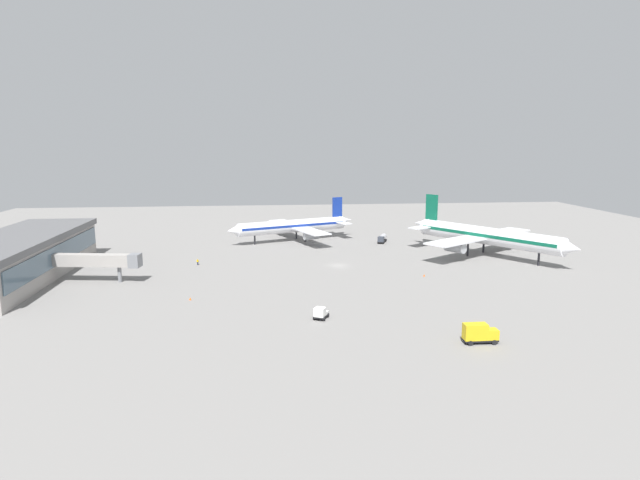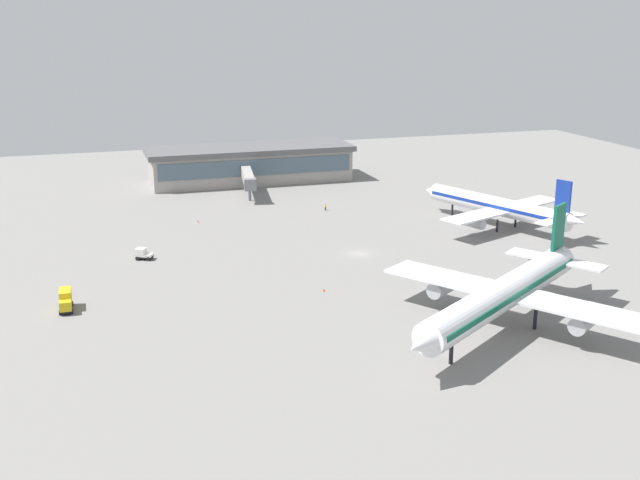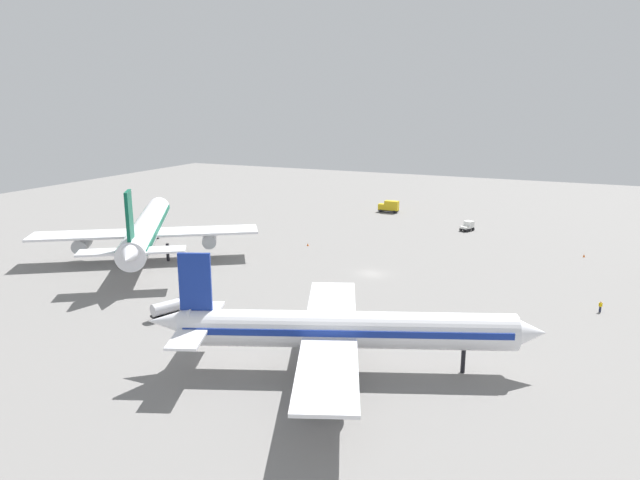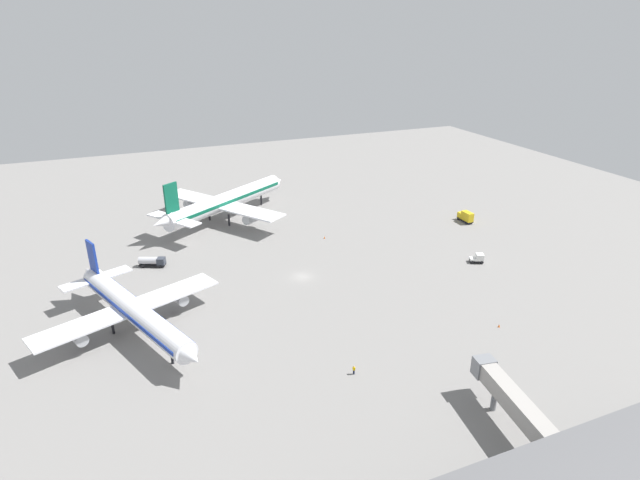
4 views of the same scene
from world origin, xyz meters
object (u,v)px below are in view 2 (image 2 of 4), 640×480
Objects in this scene: catering_truck at (66,300)px; safety_cone_near_gate at (324,290)px; ground_crew_worker at (325,207)px; airplane_at_gate at (505,293)px; safety_cone_mid_apron at (198,221)px; airplane_taxiing at (499,206)px; baggage_tug at (143,254)px; fuel_truck at (546,260)px.

catering_truck is 9.37× the size of safety_cone_near_gate.
catering_truck is 3.37× the size of ground_crew_worker.
airplane_at_gate is 33.32m from safety_cone_near_gate.
safety_cone_near_gate is at bearing 104.78° from safety_cone_mid_apron.
catering_truck is (65.61, -28.88, -4.25)m from airplane_at_gate.
safety_cone_near_gate is at bearing -82.25° from airplane_at_gate.
airplane_at_gate reaches higher than safety_cone_near_gate.
airplane_at_gate is 71.81m from catering_truck.
airplane_taxiing is 26.03× the size of ground_crew_worker.
airplane_taxiing is 11.73× the size of baggage_tug.
fuel_truck is 3.92× the size of ground_crew_worker.
airplane_at_gate is 61.31m from airplane_taxiing.
safety_cone_mid_apron is at bearing 150.05° from catering_truck.
airplane_taxiing is at bearing -78.38° from fuel_truck.
safety_cone_near_gate is at bearing 161.16° from baggage_tug.
catering_truck is (95.48, 24.65, -3.34)m from airplane_taxiing.
airplane_at_gate is at bearing 159.34° from baggage_tug.
fuel_truck is 10.90× the size of safety_cone_mid_apron.
airplane_taxiing reaches higher than safety_cone_mid_apron.
catering_truck is 0.86× the size of fuel_truck.
baggage_tug is at bearing -79.98° from airplane_at_gate.
fuel_truck is at bearing -179.74° from safety_cone_near_gate.
fuel_truck is (-74.94, 28.40, 0.23)m from baggage_tug.
fuel_truck reaches higher than baggage_tug.
catering_truck is 44.08m from safety_cone_near_gate.
safety_cone_mid_apron is at bearing -24.74° from ground_crew_worker.
fuel_truck reaches higher than safety_cone_mid_apron.
airplane_at_gate is at bearing 63.54° from ground_crew_worker.
airplane_taxiing reaches higher than catering_truck.
safety_cone_near_gate is (51.64, 28.94, -4.73)m from airplane_taxiing.
safety_cone_near_gate is 56.08m from safety_cone_mid_apron.
fuel_truck is (5.90, 28.74, -3.64)m from airplane_taxiing.
airplane_taxiing is 43.39m from ground_crew_worker.
fuel_truck is at bearing -167.79° from airplane_at_gate.
ground_crew_worker is at bearing -40.93° from fuel_truck.
airplane_taxiing reaches higher than safety_cone_near_gate.
airplane_taxiing is at bearing 159.03° from safety_cone_mid_apron.
ground_crew_worker is (3.34, -81.15, -5.10)m from airplane_at_gate.
airplane_taxiing is 59.38m from safety_cone_near_gate.
airplane_taxiing is at bearing 105.13° from catering_truck.
airplane_taxiing is 6.65× the size of fuel_truck.
safety_cone_mid_apron is (-14.89, -25.62, -0.86)m from baggage_tug.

